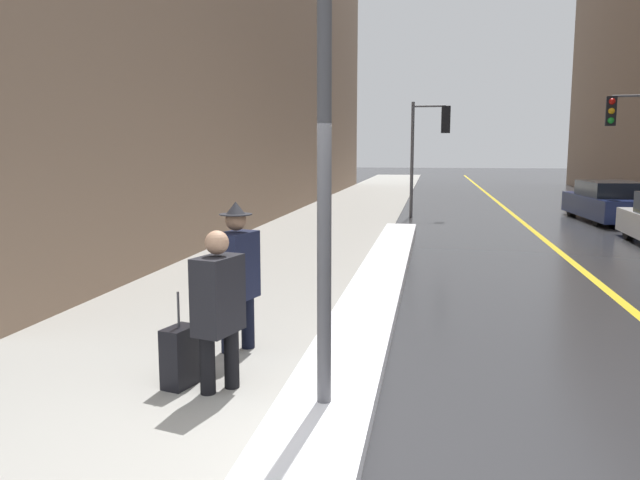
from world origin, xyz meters
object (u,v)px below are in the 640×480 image
object	(u,v)px
lamp_post	(324,87)
pedestrian_in_fedora	(237,271)
traffic_light_near	(432,134)
pedestrian_in_glasses	(218,304)
traffic_light_far	(626,128)
rolling_suitcase	(180,357)
parked_car_navy	(609,202)

from	to	relation	value
lamp_post	pedestrian_in_fedora	bearing A→B (deg)	128.45
traffic_light_near	pedestrian_in_glasses	distance (m)	16.58
traffic_light_near	pedestrian_in_fedora	bearing A→B (deg)	-97.65
lamp_post	traffic_light_far	distance (m)	17.14
pedestrian_in_glasses	rolling_suitcase	distance (m)	0.70
traffic_light_near	pedestrian_in_glasses	world-z (taller)	traffic_light_near
lamp_post	parked_car_navy	xyz separation A→B (m)	(6.53, 16.53, -2.17)
traffic_light_far	pedestrian_in_glasses	distance (m)	17.34
lamp_post	traffic_light_far	world-z (taller)	lamp_post
lamp_post	parked_car_navy	size ratio (longest dim) A/B	0.96
pedestrian_in_fedora	traffic_light_near	bearing A→B (deg)	-173.26
parked_car_navy	pedestrian_in_glasses	bearing A→B (deg)	151.14
traffic_light_near	parked_car_navy	bearing A→B (deg)	-2.09
traffic_light_near	pedestrian_in_fedora	distance (m)	15.41
parked_car_navy	rolling_suitcase	size ratio (longest dim) A/B	5.04
traffic_light_near	pedestrian_in_fedora	xyz separation A→B (m)	(-2.11, -15.15, -1.89)
traffic_light_far	pedestrian_in_glasses	xyz separation A→B (m)	(-7.75, -15.37, -2.09)
pedestrian_in_fedora	parked_car_navy	size ratio (longest dim) A/B	0.36
lamp_post	pedestrian_in_fedora	xyz separation A→B (m)	(-1.28, 1.61, -1.85)
traffic_light_far	pedestrian_in_glasses	world-z (taller)	traffic_light_far
lamp_post	traffic_light_near	size ratio (longest dim) A/B	1.18
rolling_suitcase	pedestrian_in_glasses	bearing A→B (deg)	99.54
parked_car_navy	rolling_suitcase	xyz separation A→B (m)	(-8.02, -16.08, -0.31)
traffic_light_far	rolling_suitcase	world-z (taller)	traffic_light_far
pedestrian_in_glasses	rolling_suitcase	size ratio (longest dim) A/B	1.63
traffic_light_far	pedestrian_in_glasses	bearing A→B (deg)	71.60
traffic_light_near	traffic_light_far	bearing A→B (deg)	-9.23
lamp_post	pedestrian_in_glasses	world-z (taller)	lamp_post
pedestrian_in_glasses	rolling_suitcase	xyz separation A→B (m)	(-0.42, 0.04, -0.56)
pedestrian_in_glasses	parked_car_navy	world-z (taller)	pedestrian_in_glasses
traffic_light_far	pedestrian_in_fedora	size ratio (longest dim) A/B	2.37
traffic_light_far	pedestrian_in_fedora	bearing A→B (deg)	69.06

